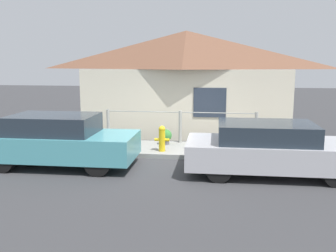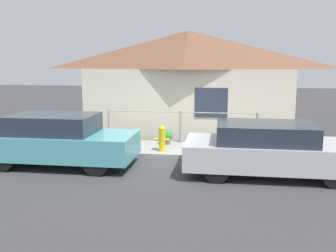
{
  "view_description": "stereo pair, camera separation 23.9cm",
  "coord_description": "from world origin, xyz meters",
  "px_view_note": "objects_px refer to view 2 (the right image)",
  "views": [
    {
      "loc": [
        1.24,
        -10.16,
        2.74
      ],
      "look_at": [
        -0.21,
        0.3,
        0.9
      ],
      "focal_mm": 40.0,
      "sensor_mm": 36.0,
      "label": 1
    },
    {
      "loc": [
        1.48,
        -10.13,
        2.74
      ],
      "look_at": [
        -0.21,
        0.3,
        0.9
      ],
      "focal_mm": 40.0,
      "sensor_mm": 36.0,
      "label": 2
    }
  ],
  "objects_px": {
    "car_left": "(59,140)",
    "car_right": "(270,149)",
    "potted_plant_near_hydrant": "(167,136)",
    "fire_hydrant": "(162,138)"
  },
  "relations": [
    {
      "from": "car_left",
      "to": "fire_hydrant",
      "type": "height_order",
      "value": "car_left"
    },
    {
      "from": "car_left",
      "to": "car_right",
      "type": "height_order",
      "value": "car_left"
    },
    {
      "from": "car_left",
      "to": "car_right",
      "type": "bearing_deg",
      "value": -0.75
    },
    {
      "from": "car_right",
      "to": "potted_plant_near_hydrant",
      "type": "height_order",
      "value": "car_right"
    },
    {
      "from": "car_right",
      "to": "potted_plant_near_hydrant",
      "type": "distance_m",
      "value": 3.76
    },
    {
      "from": "car_right",
      "to": "potted_plant_near_hydrant",
      "type": "relative_size",
      "value": 8.64
    },
    {
      "from": "car_right",
      "to": "fire_hydrant",
      "type": "height_order",
      "value": "car_right"
    },
    {
      "from": "fire_hydrant",
      "to": "potted_plant_near_hydrant",
      "type": "height_order",
      "value": "fire_hydrant"
    },
    {
      "from": "car_left",
      "to": "fire_hydrant",
      "type": "relative_size",
      "value": 5.26
    },
    {
      "from": "car_right",
      "to": "fire_hydrant",
      "type": "bearing_deg",
      "value": 152.31
    }
  ]
}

